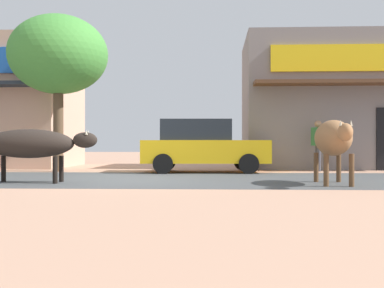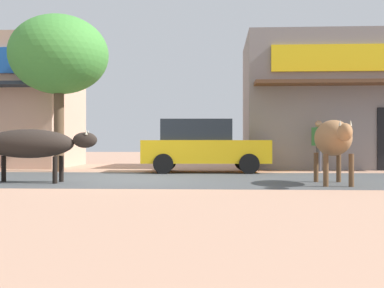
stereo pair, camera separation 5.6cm
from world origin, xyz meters
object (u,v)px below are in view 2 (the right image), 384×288
pedestrian_by_shop (319,141)px  parked_hatchback_car (203,145)px  cow_near_brown (32,144)px  cow_far_dark (333,139)px  roadside_tree (59,55)px

pedestrian_by_shop → parked_hatchback_car: bearing=-169.1°
cow_near_brown → pedestrian_by_shop: (7.53, 5.12, 0.08)m
pedestrian_by_shop → cow_near_brown: bearing=-145.8°
parked_hatchback_car → cow_far_dark: 5.45m
parked_hatchback_car → cow_near_brown: (-3.80, -4.40, 0.04)m
parked_hatchback_car → pedestrian_by_shop: pedestrian_by_shop is taller
roadside_tree → parked_hatchback_car: size_ratio=1.27×
roadside_tree → pedestrian_by_shop: roadside_tree is taller
roadside_tree → cow_near_brown: roadside_tree is taller
roadside_tree → parked_hatchback_car: (4.65, -0.17, -2.90)m
parked_hatchback_car → cow_far_dark: (3.00, -4.54, 0.17)m
parked_hatchback_car → cow_far_dark: parked_hatchback_car is taller
roadside_tree → cow_near_brown: 5.46m
roadside_tree → cow_far_dark: (7.65, -4.72, -2.73)m
cow_far_dark → pedestrian_by_shop: pedestrian_by_shop is taller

